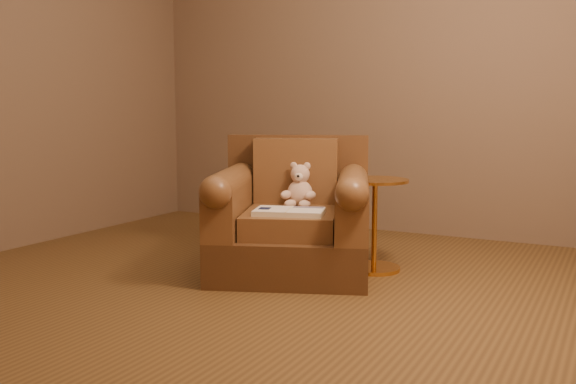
% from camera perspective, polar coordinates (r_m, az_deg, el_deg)
% --- Properties ---
extents(floor, '(4.00, 4.00, 0.00)m').
position_cam_1_polar(floor, '(3.64, -3.91, -8.53)').
color(floor, brown).
rests_on(floor, ground).
extents(armchair, '(1.17, 1.15, 0.83)m').
position_cam_1_polar(armchair, '(3.92, 0.38, -2.53)').
color(armchair, '#50321A').
rests_on(armchair, floor).
extents(teddy_bear, '(0.20, 0.24, 0.28)m').
position_cam_1_polar(teddy_bear, '(3.97, 1.03, 0.22)').
color(teddy_bear, beige).
rests_on(teddy_bear, armchair).
extents(guidebook, '(0.45, 0.35, 0.03)m').
position_cam_1_polar(guidebook, '(3.68, 0.11, -1.76)').
color(guidebook, beige).
rests_on(guidebook, armchair).
extents(side_table, '(0.41, 0.41, 0.57)m').
position_cam_1_polar(side_table, '(3.99, 7.70, -2.61)').
color(side_table, gold).
rests_on(side_table, floor).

